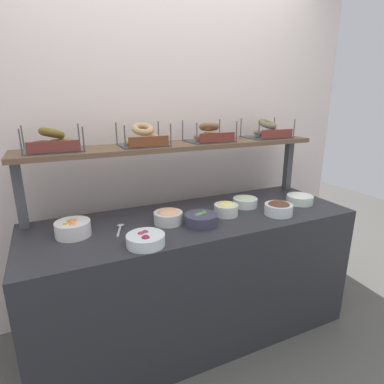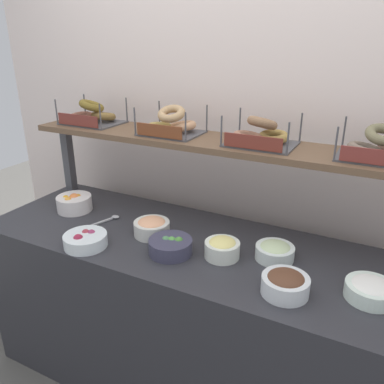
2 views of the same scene
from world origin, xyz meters
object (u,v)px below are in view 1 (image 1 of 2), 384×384
at_px(bowl_cream_cheese, 300,198).
at_px(bowl_fruit_salad, 73,228).
at_px(bowl_egg_salad, 226,209).
at_px(bagel_basket_everything, 209,135).
at_px(serving_spoon_near_plate, 120,228).
at_px(bowl_chocolate_spread, 279,208).
at_px(bagel_basket_poppy, 267,131).
at_px(bowl_scallion_spread, 245,201).
at_px(bowl_veggie_mix, 201,219).
at_px(bowl_beet_salad, 146,240).
at_px(bowl_lox_spread, 168,216).
at_px(bagel_basket_sesame, 143,138).
at_px(bagel_basket_cinnamon_raisin, 53,143).

relative_size(bowl_cream_cheese, bowl_fruit_salad, 0.97).
bearing_deg(bowl_cream_cheese, bowl_fruit_salad, 176.34).
height_order(bowl_egg_salad, bagel_basket_everything, bagel_basket_everything).
distance_m(bowl_cream_cheese, serving_spoon_near_plate, 1.27).
height_order(bowl_chocolate_spread, bagel_basket_poppy, bagel_basket_poppy).
xyz_separation_m(bowl_scallion_spread, serving_spoon_near_plate, (-0.87, -0.03, -0.03)).
distance_m(bowl_veggie_mix, bowl_scallion_spread, 0.45).
bearing_deg(bowl_beet_salad, bowl_veggie_mix, 18.37).
relative_size(bowl_veggie_mix, serving_spoon_near_plate, 1.15).
relative_size(bowl_veggie_mix, bowl_beet_salad, 0.98).
height_order(bowl_lox_spread, bagel_basket_sesame, bagel_basket_sesame).
bearing_deg(bowl_chocolate_spread, bagel_basket_poppy, 63.75).
bearing_deg(bagel_basket_sesame, bowl_lox_spread, -80.09).
height_order(bowl_chocolate_spread, bagel_basket_everything, bagel_basket_everything).
bearing_deg(bowl_lox_spread, bagel_basket_cinnamon_raisin, 152.41).
bearing_deg(bowl_lox_spread, bowl_chocolate_spread, -13.40).
bearing_deg(serving_spoon_near_plate, bowl_cream_cheese, -3.59).
height_order(bowl_fruit_salad, serving_spoon_near_plate, bowl_fruit_salad).
height_order(serving_spoon_near_plate, bagel_basket_cinnamon_raisin, bagel_basket_cinnamon_raisin).
relative_size(bowl_cream_cheese, bagel_basket_everything, 0.59).
xyz_separation_m(bowl_beet_salad, bowl_scallion_spread, (0.80, 0.29, 0.01)).
distance_m(bowl_cream_cheese, bagel_basket_everything, 0.79).
height_order(bagel_basket_cinnamon_raisin, bagel_basket_everything, bagel_basket_everything).
distance_m(bowl_lox_spread, bagel_basket_poppy, 1.06).
xyz_separation_m(bowl_beet_salad, bagel_basket_poppy, (1.13, 0.52, 0.45)).
bearing_deg(bowl_chocolate_spread, bowl_fruit_salad, 170.21).
height_order(bowl_egg_salad, bowl_scallion_spread, bowl_egg_salad).
bearing_deg(bowl_beet_salad, bowl_egg_salad, 18.55).
distance_m(bagel_basket_sesame, bagel_basket_everything, 0.47).
height_order(bowl_chocolate_spread, serving_spoon_near_plate, bowl_chocolate_spread).
bearing_deg(bowl_fruit_salad, bowl_scallion_spread, 0.57).
distance_m(bowl_beet_salad, serving_spoon_near_plate, 0.27).
xyz_separation_m(bowl_egg_salad, bagel_basket_cinnamon_raisin, (-0.96, 0.33, 0.43)).
distance_m(bagel_basket_cinnamon_raisin, bagel_basket_everything, 1.00).
bearing_deg(bowl_cream_cheese, bagel_basket_cinnamon_raisin, 167.27).
distance_m(bowl_veggie_mix, bagel_basket_everything, 0.65).
bearing_deg(bagel_basket_cinnamon_raisin, bowl_chocolate_spread, -20.17).
distance_m(bowl_veggie_mix, bagel_basket_sesame, 0.63).
relative_size(bowl_fruit_salad, bagel_basket_poppy, 0.57).
bearing_deg(bagel_basket_everything, bowl_cream_cheese, -31.30).
height_order(bowl_beet_salad, bagel_basket_poppy, bagel_basket_poppy).
bearing_deg(bowl_cream_cheese, bowl_veggie_mix, -176.08).
bearing_deg(bagel_basket_poppy, serving_spoon_near_plate, -167.66).
bearing_deg(bowl_scallion_spread, bowl_lox_spread, -174.38).
xyz_separation_m(bowl_scallion_spread, bagel_basket_sesame, (-0.64, 0.23, 0.44)).
height_order(bowl_lox_spread, bowl_scallion_spread, bowl_lox_spread).
height_order(bowl_beet_salad, bowl_chocolate_spread, bowl_chocolate_spread).
relative_size(bowl_egg_salad, bowl_fruit_salad, 0.81).
xyz_separation_m(bowl_fruit_salad, bagel_basket_poppy, (1.45, 0.25, 0.43)).
bearing_deg(bagel_basket_poppy, bowl_chocolate_spread, -116.25).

